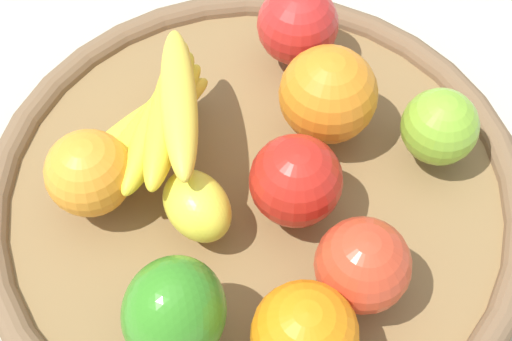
{
  "coord_description": "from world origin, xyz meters",
  "views": [
    {
      "loc": [
        0.35,
        -0.02,
        0.58
      ],
      "look_at": [
        0.0,
        0.0,
        0.05
      ],
      "focal_mm": 54.49,
      "sensor_mm": 36.0,
      "label": 1
    }
  ],
  "objects": [
    {
      "name": "orange_1",
      "position": [
        0.15,
        0.03,
        0.07
      ],
      "size": [
        0.09,
        0.09,
        0.08
      ],
      "primitive_type": "sphere",
      "rotation": [
        0.0,
        0.0,
        3.43
      ],
      "color": "orange",
      "rests_on": "basket"
    },
    {
      "name": "banana_bunch",
      "position": [
        -0.04,
        -0.08,
        0.07
      ],
      "size": [
        0.16,
        0.13,
        0.08
      ],
      "color": "yellow",
      "rests_on": "basket"
    },
    {
      "name": "bell_pepper",
      "position": [
        0.13,
        -0.06,
        0.08
      ],
      "size": [
        0.1,
        0.1,
        0.09
      ],
      "primitive_type": "ellipsoid",
      "rotation": [
        0.0,
        0.0,
        2.67
      ],
      "color": "#378922",
      "rests_on": "basket"
    },
    {
      "name": "ground_plane",
      "position": [
        0.0,
        0.0,
        0.0
      ],
      "size": [
        2.4,
        2.4,
        0.0
      ],
      "primitive_type": "plane",
      "color": "#BAB8A1",
      "rests_on": "ground"
    },
    {
      "name": "apple_3",
      "position": [
        -0.03,
        0.15,
        0.06
      ],
      "size": [
        0.07,
        0.07,
        0.06
      ],
      "primitive_type": "sphere",
      "rotation": [
        0.0,
        0.0,
        1.43
      ],
      "color": "#82B831",
      "rests_on": "basket"
    },
    {
      "name": "apple_2",
      "position": [
        0.02,
        0.03,
        0.07
      ],
      "size": [
        0.1,
        0.1,
        0.07
      ],
      "primitive_type": "sphere",
      "rotation": [
        0.0,
        0.0,
        5.37
      ],
      "color": "red",
      "rests_on": "basket"
    },
    {
      "name": "apple_1",
      "position": [
        0.1,
        0.07,
        0.07
      ],
      "size": [
        0.09,
        0.09,
        0.07
      ],
      "primitive_type": "sphere",
      "rotation": [
        0.0,
        0.0,
        2.81
      ],
      "color": "#CA3F25",
      "rests_on": "basket"
    },
    {
      "name": "orange_0",
      "position": [
        -0.06,
        0.06,
        0.07
      ],
      "size": [
        0.11,
        0.11,
        0.08
      ],
      "primitive_type": "sphere",
      "rotation": [
        0.0,
        0.0,
        2.75
      ],
      "color": "orange",
      "rests_on": "basket"
    },
    {
      "name": "basket",
      "position": [
        0.0,
        0.0,
        0.01
      ],
      "size": [
        0.47,
        0.47,
        0.03
      ],
      "color": "olive",
      "rests_on": "ground_plane"
    },
    {
      "name": "apple_0",
      "position": [
        -0.14,
        0.04,
        0.07
      ],
      "size": [
        0.1,
        0.1,
        0.07
      ],
      "primitive_type": "sphere",
      "rotation": [
        0.0,
        0.0,
        2.62
      ],
      "color": "red",
      "rests_on": "basket"
    },
    {
      "name": "orange_2",
      "position": [
        0.01,
        -0.13,
        0.07
      ],
      "size": [
        0.09,
        0.09,
        0.07
      ],
      "primitive_type": "sphere",
      "rotation": [
        0.0,
        0.0,
        1.14
      ],
      "color": "orange",
      "rests_on": "basket"
    },
    {
      "name": "lemon_0",
      "position": [
        0.03,
        -0.05,
        0.06
      ],
      "size": [
        0.08,
        0.08,
        0.05
      ],
      "primitive_type": "ellipsoid",
      "rotation": [
        0.0,
        0.0,
        0.57
      ],
      "color": "yellow",
      "rests_on": "basket"
    }
  ]
}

